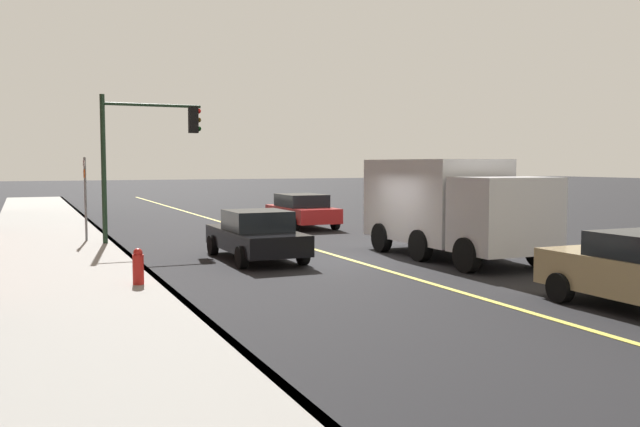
{
  "coord_description": "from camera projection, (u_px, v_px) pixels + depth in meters",
  "views": [
    {
      "loc": [
        -17.33,
        8.56,
        2.76
      ],
      "look_at": [
        -0.97,
        1.36,
        1.44
      ],
      "focal_mm": 38.05,
      "sensor_mm": 36.0,
      "label": 1
    }
  ],
  "objects": [
    {
      "name": "ground",
      "position": [
        350.0,
        260.0,
        19.46
      ],
      "size": [
        200.0,
        200.0,
        0.0
      ],
      "primitive_type": "plane",
      "color": "black"
    },
    {
      "name": "sidewalk_slab",
      "position": [
        64.0,
        275.0,
        16.36
      ],
      "size": [
        80.0,
        3.97,
        0.15
      ],
      "primitive_type": "cube",
      "color": "gray",
      "rests_on": "ground"
    },
    {
      "name": "curb_edge",
      "position": [
        144.0,
        270.0,
        17.13
      ],
      "size": [
        80.0,
        0.16,
        0.15
      ],
      "primitive_type": "cube",
      "color": "slate",
      "rests_on": "ground"
    },
    {
      "name": "lane_stripe_center",
      "position": [
        350.0,
        260.0,
        19.46
      ],
      "size": [
        80.0,
        0.16,
        0.01
      ],
      "primitive_type": "cube",
      "color": "#D8CC4C",
      "rests_on": "ground"
    },
    {
      "name": "car_black",
      "position": [
        256.0,
        235.0,
        19.44
      ],
      "size": [
        4.47,
        1.96,
        1.43
      ],
      "color": "black",
      "rests_on": "ground"
    },
    {
      "name": "car_red",
      "position": [
        302.0,
        210.0,
        29.26
      ],
      "size": [
        4.32,
        2.04,
        1.44
      ],
      "color": "red",
      "rests_on": "ground"
    },
    {
      "name": "truck_white",
      "position": [
        449.0,
        204.0,
        19.83
      ],
      "size": [
        6.51,
        2.62,
        2.89
      ],
      "color": "silver",
      "rests_on": "ground"
    },
    {
      "name": "traffic_light_mast",
      "position": [
        144.0,
        144.0,
        22.55
      ],
      "size": [
        0.28,
        3.33,
        5.01
      ],
      "color": "#1E3823",
      "rests_on": "ground"
    },
    {
      "name": "street_sign_post",
      "position": [
        85.0,
        194.0,
        22.91
      ],
      "size": [
        0.6,
        0.08,
        2.98
      ],
      "color": "slate",
      "rests_on": "ground"
    },
    {
      "name": "fire_hydrant",
      "position": [
        138.0,
        270.0,
        14.66
      ],
      "size": [
        0.24,
        0.24,
        0.94
      ],
      "color": "red",
      "rests_on": "ground"
    }
  ]
}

